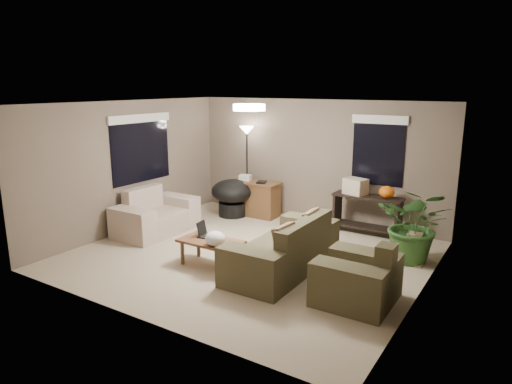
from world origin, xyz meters
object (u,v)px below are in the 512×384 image
Objects in this scene: armchair at (358,280)px; floor_lamp at (247,141)px; desk at (255,198)px; console_table at (367,212)px; houseplant at (415,233)px; cat_scratching_post at (414,251)px; main_sofa at (285,251)px; coffee_table at (211,244)px; papasan_chair at (232,195)px; loveseat at (155,217)px.

armchair is 0.52× the size of floor_lamp.
console_table is (2.48, 0.06, 0.06)m from desk.
houseplant is 0.28m from cat_scratching_post.
houseplant is at bearing -40.57° from console_table.
main_sofa is 4.40× the size of cat_scratching_post.
armchair is at bearing 1.45° from coffee_table.
main_sofa is 2.20× the size of armchair.
armchair reaches higher than console_table.
console_table is 3.01m from floor_lamp.
desk is 1.16× the size of papasan_chair.
main_sofa is 1.37m from armchair.
armchair is 1.76m from cat_scratching_post.
floor_lamp is 1.54× the size of houseplant.
console_table is 2.90m from papasan_chair.
papasan_chair reaches higher than coffee_table.
main_sofa reaches higher than coffee_table.
armchair reaches higher than cat_scratching_post.
houseplant reaches higher than loveseat.
floor_lamp is at bearing 76.25° from papasan_chair.
desk is at bearing 140.75° from armchair.
floor_lamp is at bearing 141.78° from armchair.
loveseat is 2.24m from desk.
desk is (-2.01, 2.28, 0.08)m from main_sofa.
main_sofa is at bearing -48.71° from desk.
floor_lamp is (-2.30, 2.42, 1.30)m from main_sofa.
coffee_table is 1.06× the size of papasan_chair.
console_table is at bearing 1.38° from desk.
cat_scratching_post is at bearing 12.48° from loveseat.
console_table is 1.37× the size of papasan_chair.
main_sofa and armchair have the same top height.
desk is 0.58× the size of floor_lamp.
desk is (-0.94, 2.77, 0.02)m from coffee_table.
coffee_table is 0.77× the size of console_table.
floor_lamp is at bearing 165.22° from houseplant.
cat_scratching_post is (0.03, -0.08, -0.27)m from houseplant.
main_sofa reaches higher than desk.
console_table is at bearing 78.60° from main_sofa.
floor_lamp is at bearing 155.53° from desk.
loveseat is 4.06m from console_table.
desk is at bearing 36.17° from papasan_chair.
cat_scratching_post is (0.30, 1.73, -0.08)m from armchair.
coffee_table is 2.92m from desk.
papasan_chair is at bearing 118.36° from coffee_table.
console_table is at bearing 30.47° from loveseat.
main_sofa is at bearing -46.45° from floor_lamp.
console_table is 2.60× the size of cat_scratching_post.
desk is at bearing -24.47° from floor_lamp.
papasan_chair reaches higher than desk.
console_table is (-0.83, 2.77, 0.14)m from armchair.
houseplant is at bearing 35.29° from coffee_table.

